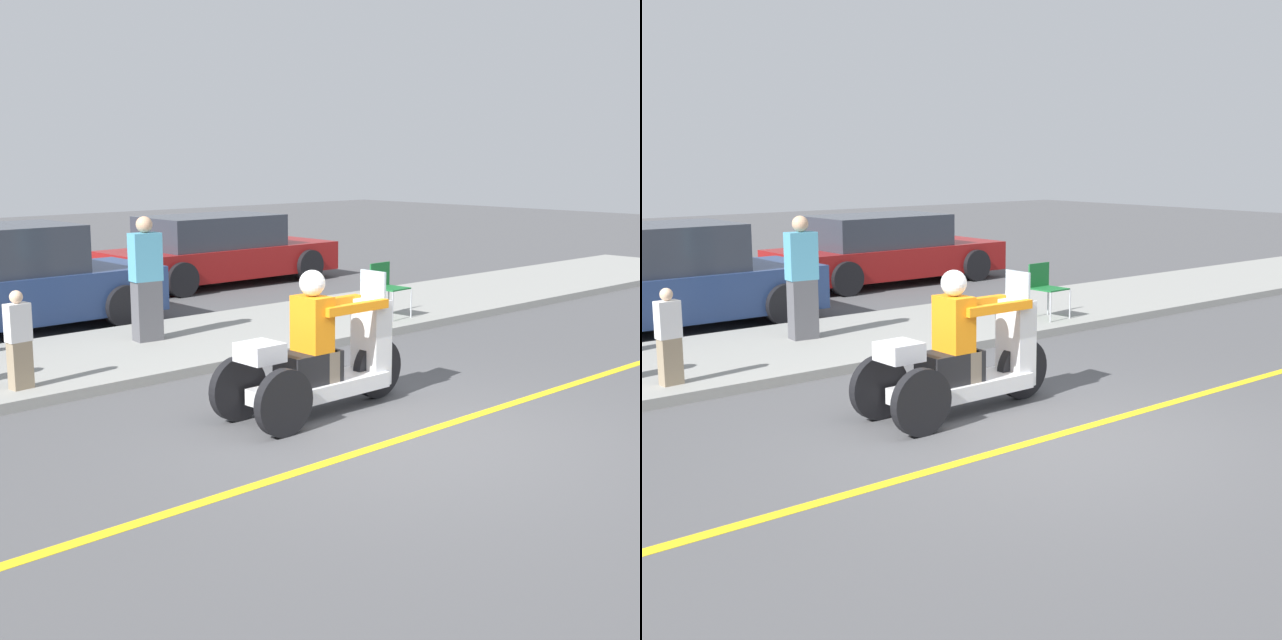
# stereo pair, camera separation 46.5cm
# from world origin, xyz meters

# --- Properties ---
(ground_plane) EXTENTS (60.00, 60.00, 0.00)m
(ground_plane) POSITION_xyz_m (0.00, 0.00, 0.00)
(ground_plane) COLOR #4C4C4F
(lane_stripe) EXTENTS (24.00, 0.12, 0.01)m
(lane_stripe) POSITION_xyz_m (-0.06, 0.00, 0.00)
(lane_stripe) COLOR gold
(lane_stripe) RESTS_ON ground
(sidewalk_strip) EXTENTS (28.00, 2.80, 0.12)m
(sidewalk_strip) POSITION_xyz_m (0.00, 4.60, 0.06)
(sidewalk_strip) COLOR gray
(sidewalk_strip) RESTS_ON ground
(motorcycle_trike) EXTENTS (2.24, 0.79, 1.46)m
(motorcycle_trike) POSITION_xyz_m (-0.06, 1.14, 0.52)
(motorcycle_trike) COLOR black
(motorcycle_trike) RESTS_ON ground
(spectator_far_back) EXTENTS (0.41, 0.27, 1.65)m
(spectator_far_back) POSITION_xyz_m (0.26, 4.86, 0.92)
(spectator_far_back) COLOR #515156
(spectator_far_back) RESTS_ON sidewalk_strip
(spectator_end_of_line) EXTENTS (0.26, 0.17, 1.05)m
(spectator_end_of_line) POSITION_xyz_m (-2.06, 3.64, 0.63)
(spectator_end_of_line) COLOR gray
(spectator_end_of_line) RESTS_ON sidewalk_strip
(folding_chair_curbside) EXTENTS (0.49, 0.49, 0.82)m
(folding_chair_curbside) POSITION_xyz_m (3.85, 3.89, 0.62)
(folding_chair_curbside) COLOR #A5A8AD
(folding_chair_curbside) RESTS_ON sidewalk_strip
(parked_car_lot_far) EXTENTS (4.77, 2.02, 1.37)m
(parked_car_lot_far) POSITION_xyz_m (4.53, 9.10, 0.66)
(parked_car_lot_far) COLOR maroon
(parked_car_lot_far) RESTS_ON ground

